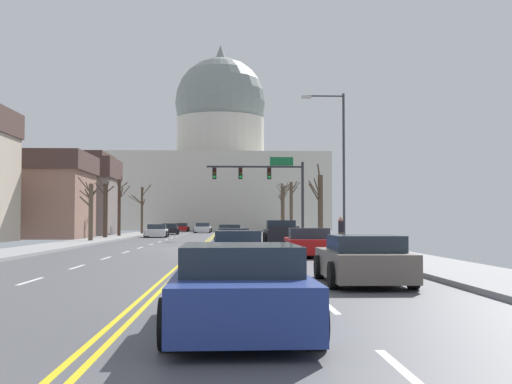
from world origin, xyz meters
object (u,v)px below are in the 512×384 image
(sedan_oncoming_00, at_px, (157,231))
(sedan_oncoming_03, at_px, (182,228))
(street_lamp_right, at_px, (338,156))
(pickup_truck_near_01, at_px, (281,234))
(pedestrian_01, at_px, (341,230))
(sedan_near_02, at_px, (233,239))
(sedan_near_06, at_px, (239,289))
(sedan_near_00, at_px, (230,234))
(sedan_oncoming_01, at_px, (170,229))
(signal_gantry, at_px, (268,180))
(sedan_near_03, at_px, (308,243))
(pedestrian_00, at_px, (341,228))
(sedan_oncoming_02, at_px, (203,228))
(sedan_near_05, at_px, (363,260))
(sedan_near_04, at_px, (237,249))

(sedan_oncoming_00, height_order, sedan_oncoming_03, sedan_oncoming_00)
(street_lamp_right, relative_size, pickup_truck_near_01, 1.66)
(sedan_oncoming_00, xyz_separation_m, pedestrian_01, (13.17, -25.42, 0.46))
(street_lamp_right, height_order, sedan_near_02, street_lamp_right)
(pickup_truck_near_01, height_order, sedan_near_06, pickup_truck_near_01)
(street_lamp_right, distance_m, sedan_oncoming_00, 28.57)
(sedan_near_00, relative_size, sedan_oncoming_03, 1.02)
(sedan_near_06, xyz_separation_m, sedan_oncoming_01, (-6.97, 65.12, -0.00))
(signal_gantry, xyz_separation_m, street_lamp_right, (3.14, -15.80, 0.39))
(signal_gantry, bearing_deg, sedan_near_00, -127.78)
(sedan_oncoming_01, xyz_separation_m, sedan_oncoming_03, (0.05, 17.89, -0.01))
(signal_gantry, bearing_deg, pickup_truck_near_01, -88.66)
(sedan_near_02, distance_m, sedan_near_03, 8.04)
(sedan_oncoming_01, xyz_separation_m, pedestrian_00, (13.86, -33.53, 0.50))
(signal_gantry, relative_size, pickup_truck_near_01, 1.51)
(sedan_near_00, bearing_deg, pickup_truck_near_01, -64.10)
(sedan_near_03, distance_m, pedestrian_00, 13.06)
(sedan_oncoming_02, bearing_deg, street_lamp_right, -78.31)
(pedestrian_00, bearing_deg, sedan_near_06, -102.32)
(pedestrian_01, bearing_deg, sedan_near_06, -102.78)
(signal_gantry, relative_size, sedan_oncoming_00, 1.72)
(street_lamp_right, xyz_separation_m, pickup_truck_near_01, (-2.89, 5.07, -4.56))
(street_lamp_right, relative_size, pedestrian_01, 5.48)
(sedan_near_05, height_order, sedan_oncoming_03, sedan_near_05)
(sedan_oncoming_02, bearing_deg, sedan_near_06, -87.24)
(sedan_near_00, relative_size, sedan_oncoming_01, 0.93)
(sedan_oncoming_01, bearing_deg, sedan_near_05, -80.15)
(street_lamp_right, height_order, sedan_near_03, street_lamp_right)
(street_lamp_right, distance_m, sedan_near_03, 10.09)
(sedan_near_03, relative_size, sedan_near_04, 1.00)
(sedan_oncoming_03, bearing_deg, sedan_near_03, -80.94)
(signal_gantry, xyz_separation_m, sedan_oncoming_01, (-9.90, 21.79, -4.31))
(sedan_near_04, bearing_deg, pickup_truck_near_01, 80.88)
(signal_gantry, relative_size, sedan_oncoming_01, 1.69)
(sedan_near_02, xyz_separation_m, sedan_near_03, (3.26, -7.35, 0.03))
(signal_gantry, bearing_deg, sedan_oncoming_00, 137.49)
(sedan_near_04, height_order, sedan_near_06, sedan_near_06)
(sedan_oncoming_00, bearing_deg, street_lamp_right, -62.27)
(sedan_near_04, distance_m, pedestrian_01, 14.97)
(pickup_truck_near_01, bearing_deg, sedan_oncoming_01, 107.34)
(sedan_oncoming_03, height_order, pedestrian_00, pedestrian_00)
(signal_gantry, distance_m, sedan_near_02, 17.72)
(sedan_near_02, distance_m, sedan_oncoming_00, 27.01)
(pedestrian_01, bearing_deg, sedan_oncoming_02, 101.64)
(signal_gantry, xyz_separation_m, sedan_near_06, (-2.94, -43.33, -4.31))
(signal_gantry, xyz_separation_m, sedan_near_02, (-2.91, -16.93, -4.34))
(sedan_near_04, distance_m, sedan_near_05, 7.31)
(sedan_near_04, relative_size, sedan_oncoming_00, 1.01)
(sedan_near_00, bearing_deg, signal_gantry, 52.22)
(sedan_near_04, bearing_deg, sedan_near_03, 60.70)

